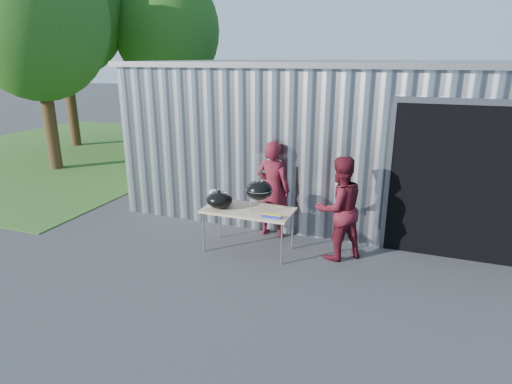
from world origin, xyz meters
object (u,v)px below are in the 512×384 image
at_px(kettle_grill, 259,185).
at_px(person_bystander, 339,208).
at_px(person_cook, 273,189).
at_px(folding_table, 248,211).

bearing_deg(kettle_grill, person_bystander, 9.90).
xyz_separation_m(kettle_grill, person_bystander, (1.29, 0.22, -0.31)).
distance_m(kettle_grill, person_cook, 0.78).
xyz_separation_m(person_cook, person_bystander, (1.29, -0.50, -0.03)).
relative_size(person_cook, person_bystander, 1.04).
distance_m(folding_table, person_cook, 0.81).
xyz_separation_m(folding_table, person_bystander, (1.46, 0.27, 0.15)).
bearing_deg(folding_table, kettle_grill, 15.14).
bearing_deg(person_cook, kettle_grill, 97.64).
bearing_deg(kettle_grill, folding_table, -164.86).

